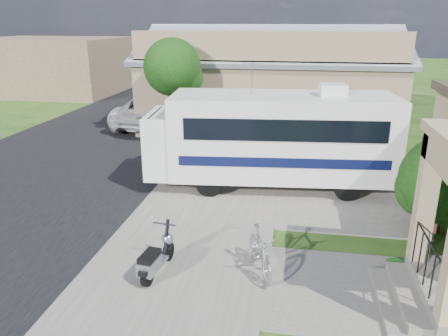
% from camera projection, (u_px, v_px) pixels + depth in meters
% --- Properties ---
extents(ground, '(120.00, 120.00, 0.00)m').
position_uv_depth(ground, '(227.00, 255.00, 10.22)').
color(ground, '#1F3E10').
extents(street_slab, '(9.00, 80.00, 0.02)m').
position_uv_depth(street_slab, '(106.00, 136.00, 20.75)').
color(street_slab, black).
rests_on(street_slab, ground).
extents(sidewalk_slab, '(4.00, 80.00, 0.06)m').
position_uv_depth(sidewalk_slab, '(241.00, 142.00, 19.70)').
color(sidewalk_slab, '#5C5A53').
rests_on(sidewalk_slab, ground).
extents(driveway_slab, '(7.00, 6.00, 0.05)m').
position_uv_depth(driveway_slab, '(295.00, 189.00, 14.17)').
color(driveway_slab, '#5C5A53').
rests_on(driveway_slab, ground).
extents(walk_slab, '(4.00, 3.00, 0.05)m').
position_uv_depth(walk_slab, '(366.00, 292.00, 8.80)').
color(walk_slab, '#5C5A53').
rests_on(walk_slab, ground).
extents(warehouse, '(12.50, 8.40, 5.04)m').
position_uv_depth(warehouse, '(271.00, 86.00, 22.62)').
color(warehouse, '#7E664E').
rests_on(warehouse, ground).
extents(distant_bldg_far, '(10.00, 8.00, 4.00)m').
position_uv_depth(distant_bldg_far, '(52.00, 65.00, 32.83)').
color(distant_bldg_far, brown).
rests_on(distant_bldg_far, ground).
extents(distant_bldg_near, '(8.00, 7.00, 3.20)m').
position_uv_depth(distant_bldg_near, '(135.00, 58.00, 43.84)').
color(distant_bldg_near, '#7E664E').
rests_on(distant_bldg_near, ground).
extents(street_tree_a, '(2.44, 2.40, 4.58)m').
position_uv_depth(street_tree_a, '(175.00, 70.00, 18.21)').
color(street_tree_a, black).
rests_on(street_tree_a, ground).
extents(street_tree_b, '(2.44, 2.40, 4.73)m').
position_uv_depth(street_tree_b, '(218.00, 51.00, 27.50)').
color(street_tree_b, black).
rests_on(street_tree_b, ground).
extents(street_tree_c, '(2.44, 2.40, 4.42)m').
position_uv_depth(street_tree_c, '(238.00, 47.00, 36.00)').
color(street_tree_c, black).
rests_on(street_tree_c, ground).
extents(motorhome, '(7.95, 3.14, 3.98)m').
position_uv_depth(motorhome, '(273.00, 136.00, 13.94)').
color(motorhome, silver).
rests_on(motorhome, ground).
extents(shrub, '(2.44, 2.33, 3.00)m').
position_uv_depth(shrub, '(448.00, 176.00, 10.90)').
color(shrub, black).
rests_on(shrub, ground).
extents(scooter, '(0.56, 1.51, 1.00)m').
position_uv_depth(scooter, '(156.00, 258.00, 9.22)').
color(scooter, black).
rests_on(scooter, ground).
extents(bicycle, '(1.01, 1.70, 0.99)m').
position_uv_depth(bicycle, '(260.00, 254.00, 9.32)').
color(bicycle, '#929298').
rests_on(bicycle, ground).
extents(pickup_truck, '(3.46, 6.23, 1.65)m').
position_uv_depth(pickup_truck, '(157.00, 110.00, 22.64)').
color(pickup_truck, silver).
rests_on(pickup_truck, ground).
extents(van, '(2.79, 6.47, 1.86)m').
position_uv_depth(van, '(175.00, 88.00, 29.21)').
color(van, silver).
rests_on(van, ground).
extents(garden_hose, '(0.41, 0.41, 0.18)m').
position_uv_depth(garden_hose, '(395.00, 267.00, 9.56)').
color(garden_hose, '#196E16').
rests_on(garden_hose, ground).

